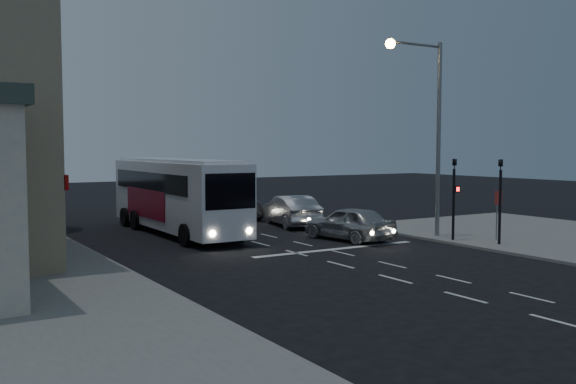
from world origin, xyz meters
TOP-DOWN VIEW (x-y plane):
  - ground at (0.00, 0.00)m, footprint 120.00×120.00m
  - road_markings at (1.29, 3.31)m, footprint 8.00×30.55m
  - tour_bus at (-1.88, 10.14)m, footprint 2.87×12.09m
  - car_suv at (4.02, 3.80)m, footprint 2.55×4.87m
  - car_sedan_a at (4.56, 9.73)m, footprint 2.78×5.33m
  - car_sedan_b at (3.98, 14.79)m, footprint 3.28×5.53m
  - car_sedan_c at (3.87, 20.66)m, footprint 4.41×6.37m
  - car_extra at (4.22, 25.96)m, footprint 1.92×4.66m
  - traffic_signal_main at (7.60, 0.78)m, footprint 0.25×0.35m
  - traffic_signal_side at (8.30, -1.20)m, footprint 0.18×0.15m
  - regulatory_sign at (9.30, -0.24)m, footprint 0.45×0.12m
  - streetlight at (7.34, 2.20)m, footprint 3.32×0.44m
  - street_tree at (-8.21, 15.02)m, footprint 4.00×4.00m

SIDE VIEW (x-z plane):
  - ground at x=0.00m, z-range 0.00..0.00m
  - road_markings at x=1.29m, z-range 0.00..0.01m
  - car_extra at x=4.22m, z-range 0.00..1.50m
  - car_sedan_b at x=3.98m, z-range 0.00..1.50m
  - car_suv at x=4.02m, z-range 0.00..1.58m
  - car_sedan_c at x=3.87m, z-range 0.00..1.62m
  - car_sedan_a at x=4.56m, z-range 0.00..1.67m
  - regulatory_sign at x=9.30m, z-range 0.50..2.70m
  - tour_bus at x=-1.88m, z-range 0.15..3.85m
  - traffic_signal_main at x=7.60m, z-range 0.37..4.47m
  - traffic_signal_side at x=8.30m, z-range 0.37..4.47m
  - street_tree at x=-8.21m, z-range 1.40..7.60m
  - streetlight at x=7.34m, z-range 1.23..10.23m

